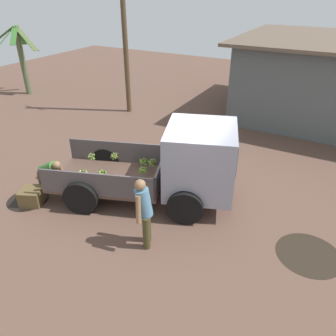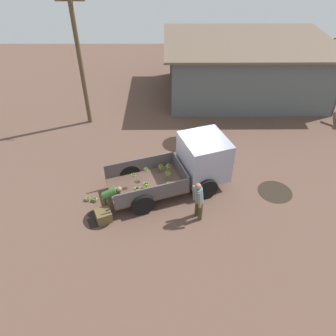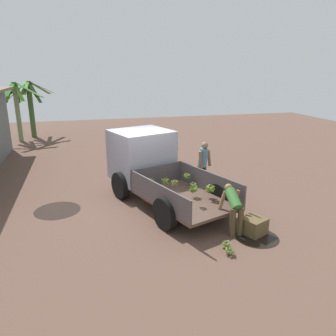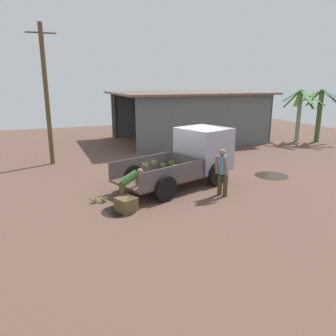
% 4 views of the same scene
% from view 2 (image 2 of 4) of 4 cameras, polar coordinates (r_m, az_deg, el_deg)
% --- Properties ---
extents(ground, '(36.00, 36.00, 0.00)m').
position_cam_2_polar(ground, '(13.91, 3.05, -2.06)').
color(ground, brown).
extents(mud_patch_0, '(1.35, 1.35, 0.01)m').
position_cam_2_polar(mud_patch_0, '(16.04, 1.40, 4.19)').
color(mud_patch_0, black).
rests_on(mud_patch_0, ground).
extents(mud_patch_1, '(1.39, 1.39, 0.01)m').
position_cam_2_polar(mud_patch_1, '(14.02, 18.12, -3.96)').
color(mud_patch_1, '#2C231A').
rests_on(mud_patch_1, ground).
extents(mud_patch_2, '(1.08, 1.08, 0.01)m').
position_cam_2_polar(mud_patch_2, '(12.54, -12.13, -8.69)').
color(mud_patch_2, black).
rests_on(mud_patch_2, ground).
extents(cargo_truck, '(5.05, 3.31, 2.10)m').
position_cam_2_polar(cargo_truck, '(13.07, 4.60, 1.06)').
color(cargo_truck, brown).
rests_on(cargo_truck, ground).
extents(warehouse_shed, '(9.75, 7.01, 3.20)m').
position_cam_2_polar(warehouse_shed, '(20.81, 15.02, 18.51)').
color(warehouse_shed, '#565D5D').
rests_on(warehouse_shed, ground).
extents(utility_pole, '(1.29, 0.21, 6.41)m').
position_cam_2_polar(utility_pole, '(17.00, -15.03, 17.35)').
color(utility_pole, brown).
rests_on(utility_pole, ground).
extents(person_foreground_visitor, '(0.48, 0.59, 1.68)m').
position_cam_2_polar(person_foreground_visitor, '(11.71, 5.34, -5.43)').
color(person_foreground_visitor, '#3F3A1E').
rests_on(person_foreground_visitor, ground).
extents(person_worker_loading, '(0.79, 0.62, 1.18)m').
position_cam_2_polar(person_worker_loading, '(12.27, -10.03, -4.89)').
color(person_worker_loading, '#4C3E25').
rests_on(person_worker_loading, ground).
extents(banana_bunch_on_ground_0, '(0.22, 0.24, 0.18)m').
position_cam_2_polar(banana_bunch_on_ground_0, '(13.28, -13.83, -5.14)').
color(banana_bunch_on_ground_0, brown).
rests_on(banana_bunch_on_ground_0, ground).
extents(banana_bunch_on_ground_1, '(0.23, 0.23, 0.20)m').
position_cam_2_polar(banana_bunch_on_ground_1, '(13.18, -12.67, -5.28)').
color(banana_bunch_on_ground_1, brown).
rests_on(banana_bunch_on_ground_1, ground).
extents(wooden_crate_0, '(0.72, 0.72, 0.42)m').
position_cam_2_polar(wooden_crate_0, '(12.33, -11.16, -8.13)').
color(wooden_crate_0, brown).
rests_on(wooden_crate_0, ground).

